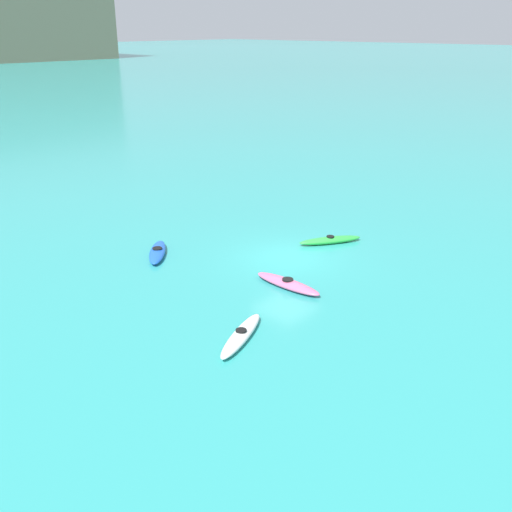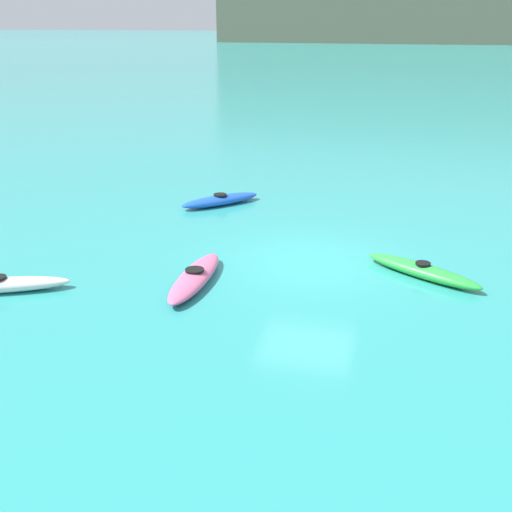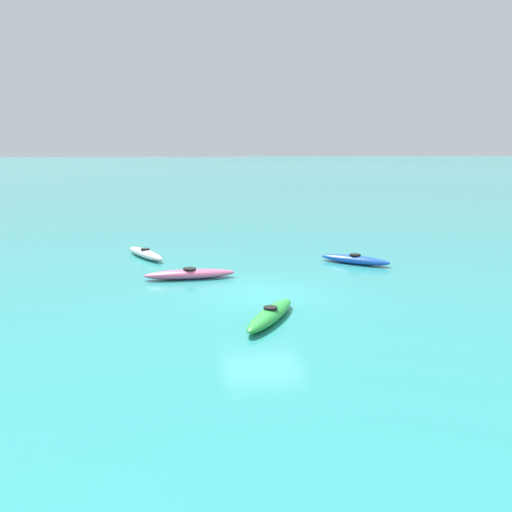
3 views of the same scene
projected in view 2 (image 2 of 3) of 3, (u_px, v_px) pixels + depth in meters
ground_plane at (308, 261)px, 15.93m from camera, size 600.00×600.00×0.00m
kayak_green at (422, 271)px, 14.92m from camera, size 2.91×2.10×0.37m
kayak_blue at (220, 200)px, 20.70m from camera, size 2.46×2.50×0.37m
kayak_pink at (195, 277)px, 14.54m from camera, size 0.70×3.09×0.37m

